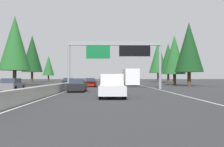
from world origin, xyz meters
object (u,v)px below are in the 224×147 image
object	(u,v)px
sedan_distant_a	(117,79)
pickup_mid_right	(121,79)
sign_gantry_overhead	(116,51)
conifer_left_near	(15,43)
conifer_right_mid	(174,55)
bus_far_right	(130,77)
pickup_distant_b	(112,86)
conifer_left_mid	(32,54)
box_truck_far_center	(119,77)
oncoming_near	(68,82)
conifer_left_far	(49,66)
conifer_right_far	(168,59)
conifer_right_distant	(158,57)
minivan_mid_center	(124,79)
conifer_right_near	(189,47)
sedan_near_right	(91,83)
oncoming_far	(12,85)

from	to	relation	value
sedan_distant_a	pickup_mid_right	distance (m)	40.04
sign_gantry_overhead	pickup_mid_right	bearing A→B (deg)	-3.29
sign_gantry_overhead	conifer_left_near	xyz separation A→B (m)	(14.35, 18.55, 2.89)
conifer_right_mid	bus_far_right	bearing A→B (deg)	98.93
pickup_distant_b	pickup_mid_right	xyz separation A→B (m)	(63.35, -3.50, 0.00)
sign_gantry_overhead	conifer_left_mid	bearing A→B (deg)	27.18
box_truck_far_center	pickup_mid_right	xyz separation A→B (m)	(-21.45, 0.11, -0.70)
oncoming_near	conifer_left_far	xyz separation A→B (m)	(54.65, 15.94, 5.51)
pickup_distant_b	box_truck_far_center	bearing A→B (deg)	-2.44
bus_far_right	conifer_left_near	world-z (taller)	conifer_left_near
conifer_right_far	conifer_right_distant	distance (m)	10.66
conifer_right_far	conifer_left_near	bearing A→B (deg)	129.11
oncoming_near	conifer_right_far	world-z (taller)	conifer_right_far
oncoming_near	conifer_right_distant	xyz separation A→B (m)	(36.35, -24.35, 7.65)
minivan_mid_center	conifer_right_mid	xyz separation A→B (m)	(-21.38, -9.09, 5.15)
sign_gantry_overhead	conifer_left_mid	distance (m)	54.49
minivan_mid_center	conifer_right_near	distance (m)	29.79
sedan_near_right	bus_far_right	bearing A→B (deg)	-43.73
minivan_mid_center	conifer_left_near	size ratio (longest dim) A/B	0.38
conifer_left_near	conifer_right_mid	bearing A→B (deg)	-83.54
sedan_near_right	conifer_left_mid	bearing A→B (deg)	27.84
conifer_right_mid	conifer_left_far	bearing A→B (deg)	34.60
oncoming_far	conifer_right_far	bearing A→B (deg)	148.28
pickup_distant_b	box_truck_far_center	world-z (taller)	box_truck_far_center
sign_gantry_overhead	oncoming_near	distance (m)	19.69
conifer_right_distant	conifer_left_far	bearing A→B (deg)	65.57
sign_gantry_overhead	conifer_left_mid	xyz separation A→B (m)	(48.35, 24.82, 3.81)
conifer_left_near	conifer_right_distant	bearing A→B (deg)	-41.07
conifer_right_far	conifer_right_distant	world-z (taller)	conifer_right_distant
pickup_distant_b	minivan_mid_center	xyz separation A→B (m)	(53.88, -3.88, 0.04)
box_truck_far_center	conifer_right_mid	xyz separation A→B (m)	(-52.31, -9.36, 4.49)
oncoming_far	conifer_right_mid	xyz separation A→B (m)	(21.90, -24.77, 5.42)
sedan_distant_a	conifer_left_near	size ratio (longest dim) A/B	0.33
conifer_right_far	conifer_right_distant	bearing A→B (deg)	5.65
box_truck_far_center	conifer_right_mid	world-z (taller)	conifer_right_mid
minivan_mid_center	conifer_left_mid	world-z (taller)	conifer_left_mid
box_truck_far_center	conifer_left_near	world-z (taller)	conifer_left_near
sedan_distant_a	oncoming_far	size ratio (longest dim) A/B	1.00
sedan_near_right	conifer_left_far	bearing A→B (deg)	18.39
sedan_distant_a	box_truck_far_center	xyz separation A→B (m)	(-18.59, 0.05, 0.93)
box_truck_far_center	conifer_right_far	bearing A→B (deg)	-153.58
pickup_mid_right	bus_far_right	bearing A→B (deg)	-179.27
bus_far_right	conifer_right_distant	size ratio (longest dim) A/B	0.84
box_truck_far_center	pickup_distant_b	bearing A→B (deg)	177.56
pickup_distant_b	conifer_left_far	size ratio (longest dim) A/B	0.55
sedan_near_right	box_truck_far_center	bearing A→B (deg)	-6.42
box_truck_far_center	bus_far_right	bearing A→B (deg)	-179.68
box_truck_far_center	pickup_mid_right	bearing A→B (deg)	179.70
pickup_distant_b	oncoming_near	xyz separation A→B (m)	(31.66, 8.21, -0.23)
pickup_distant_b	sedan_distant_a	world-z (taller)	pickup_distant_b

